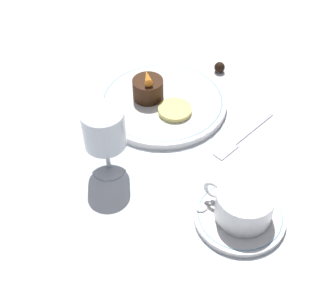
{
  "coord_description": "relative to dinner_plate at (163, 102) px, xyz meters",
  "views": [
    {
      "loc": [
        -0.36,
        0.6,
        0.64
      ],
      "look_at": [
        -0.06,
        0.09,
        0.04
      ],
      "focal_mm": 50.0,
      "sensor_mm": 36.0,
      "label": 1
    }
  ],
  "objects": [
    {
      "name": "pineapple_slice",
      "position": [
        -0.04,
        0.02,
        0.01
      ],
      "size": [
        0.07,
        0.07,
        0.01
      ],
      "color": "#EFE075",
      "rests_on": "dinner_plate"
    },
    {
      "name": "carrot_garnish",
      "position": [
        0.03,
        0.01,
        0.06
      ],
      "size": [
        0.04,
        0.04,
        0.02
      ],
      "color": "orange",
      "rests_on": "dessert_cake"
    },
    {
      "name": "spoon",
      "position": [
        -0.21,
        0.17,
        0.0
      ],
      "size": [
        0.05,
        0.1,
        0.0
      ],
      "color": "silver",
      "rests_on": "saucer"
    },
    {
      "name": "dessert_cake",
      "position": [
        0.03,
        0.01,
        0.03
      ],
      "size": [
        0.06,
        0.06,
        0.04
      ],
      "color": "#381E0F",
      "rests_on": "dinner_plate"
    },
    {
      "name": "chocolate_truffle",
      "position": [
        -0.05,
        -0.16,
        0.0
      ],
      "size": [
        0.02,
        0.02,
        0.02
      ],
      "color": "black",
      "rests_on": "ground_plane"
    },
    {
      "name": "saucer",
      "position": [
        -0.26,
        0.18,
        -0.0
      ],
      "size": [
        0.15,
        0.15,
        0.01
      ],
      "color": "white",
      "rests_on": "ground_plane"
    },
    {
      "name": "coffee_cup",
      "position": [
        -0.26,
        0.18,
        0.03
      ],
      "size": [
        0.12,
        0.09,
        0.05
      ],
      "color": "white",
      "rests_on": "saucer"
    },
    {
      "name": "ground_plane",
      "position": [
        -0.03,
        0.04,
        -0.01
      ],
      "size": [
        3.0,
        3.0,
        0.0
      ],
      "primitive_type": "plane",
      "color": "white"
    },
    {
      "name": "dinner_plate",
      "position": [
        0.0,
        0.0,
        0.0
      ],
      "size": [
        0.27,
        0.27,
        0.01
      ],
      "color": "white",
      "rests_on": "ground_plane"
    },
    {
      "name": "wine_glass",
      "position": [
        -0.01,
        0.2,
        0.08
      ],
      "size": [
        0.07,
        0.07,
        0.13
      ],
      "color": "silver",
      "rests_on": "ground_plane"
    },
    {
      "name": "fork",
      "position": [
        -0.18,
        0.01,
        -0.01
      ],
      "size": [
        0.05,
        0.17,
        0.01
      ],
      "color": "silver",
      "rests_on": "ground_plane"
    }
  ]
}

